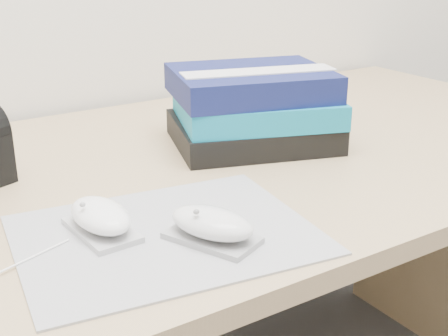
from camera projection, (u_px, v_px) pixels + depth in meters
desk at (198, 261)px, 1.20m from camera, size 1.60×0.80×0.73m
mousepad at (166, 235)px, 0.79m from camera, size 0.40×0.33×0.00m
mouse_rear at (101, 218)px, 0.78m from camera, size 0.07×0.12×0.05m
mouse_front at (212, 225)px, 0.76m from camera, size 0.10×0.13×0.05m
book_stack at (253, 108)px, 1.11m from camera, size 0.33×0.30×0.14m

